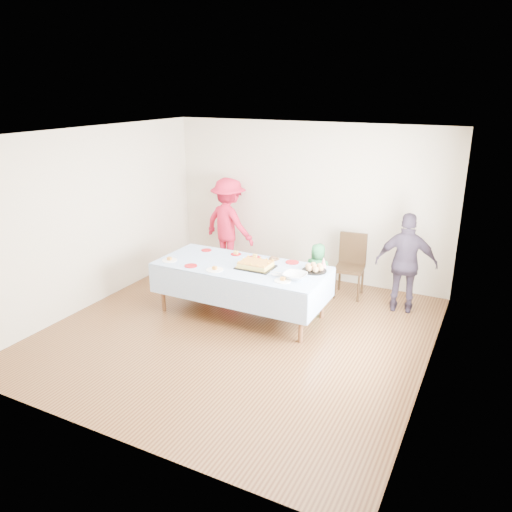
{
  "coord_description": "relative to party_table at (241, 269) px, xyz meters",
  "views": [
    {
      "loc": [
        3.04,
        -5.46,
        3.26
      ],
      "look_at": [
        0.12,
        0.3,
        1.05
      ],
      "focal_mm": 35.0,
      "sensor_mm": 36.0,
      "label": 1
    }
  ],
  "objects": [
    {
      "name": "adult_left",
      "position": [
        -1.16,
        1.67,
        0.12
      ],
      "size": [
        1.22,
        0.88,
        1.7
      ],
      "primitive_type": "imported",
      "rotation": [
        0.0,
        0.0,
        2.89
      ],
      "color": "red",
      "rests_on": "ground"
    },
    {
      "name": "plate_red_far_c",
      "position": [
        0.03,
        0.38,
        0.06
      ],
      "size": [
        0.19,
        0.19,
        0.01
      ],
      "primitive_type": "cylinder",
      "color": "#B40D15",
      "rests_on": "party_table"
    },
    {
      "name": "toddler_right",
      "position": [
        0.3,
        0.45,
        -0.31
      ],
      "size": [
        0.43,
        0.35,
        0.83
      ],
      "primitive_type": "imported",
      "rotation": [
        0.0,
        0.0,
        3.24
      ],
      "color": "tan",
      "rests_on": "ground"
    },
    {
      "name": "room_walls",
      "position": [
        0.29,
        -0.52,
        1.05
      ],
      "size": [
        5.04,
        5.04,
        2.72
      ],
      "color": "beige",
      "rests_on": "ground"
    },
    {
      "name": "plate_red_far_b",
      "position": [
        -0.3,
        0.39,
        0.06
      ],
      "size": [
        0.16,
        0.16,
        0.01
      ],
      "primitive_type": "cylinder",
      "color": "#B40D15",
      "rests_on": "party_table"
    },
    {
      "name": "fork_pile",
      "position": [
        0.65,
        -0.19,
        0.09
      ],
      "size": [
        0.24,
        0.18,
        0.07
      ],
      "primitive_type": null,
      "color": "white",
      "rests_on": "party_table"
    },
    {
      "name": "ground",
      "position": [
        0.23,
        -0.53,
        -0.72
      ],
      "size": [
        5.0,
        5.0,
        0.0
      ],
      "primitive_type": "plane",
      "color": "#462614",
      "rests_on": "ground"
    },
    {
      "name": "dining_chair",
      "position": [
        1.22,
        1.48,
        -0.16
      ],
      "size": [
        0.49,
        0.49,
        1.02
      ],
      "rotation": [
        0.0,
        0.0,
        0.11
      ],
      "color": "black",
      "rests_on": "ground"
    },
    {
      "name": "party_table",
      "position": [
        0.0,
        0.0,
        0.0
      ],
      "size": [
        2.5,
        1.1,
        0.78
      ],
      "color": "brown",
      "rests_on": "ground"
    },
    {
      "name": "toddler_left",
      "position": [
        -0.89,
        0.37,
        -0.34
      ],
      "size": [
        0.32,
        0.26,
        0.77
      ],
      "primitive_type": "imported",
      "rotation": [
        0.0,
        0.0,
        2.85
      ],
      "color": "red",
      "rests_on": "ground"
    },
    {
      "name": "birthday_cake",
      "position": [
        0.24,
        0.0,
        0.1
      ],
      "size": [
        0.52,
        0.4,
        0.09
      ],
      "color": "black",
      "rests_on": "party_table"
    },
    {
      "name": "plate_white_right",
      "position": [
        0.79,
        -0.3,
        0.06
      ],
      "size": [
        0.23,
        0.23,
        0.01
      ],
      "primitive_type": "cylinder",
      "color": "white",
      "rests_on": "party_table"
    },
    {
      "name": "plate_red_near",
      "position": [
        -0.63,
        -0.36,
        0.06
      ],
      "size": [
        0.19,
        0.19,
        0.01
      ],
      "primitive_type": "cylinder",
      "color": "#B40D15",
      "rests_on": "party_table"
    },
    {
      "name": "party_hat",
      "position": [
        1.1,
        0.45,
        0.13
      ],
      "size": [
        0.09,
        0.09,
        0.16
      ],
      "primitive_type": "cone",
      "color": "silver",
      "rests_on": "party_table"
    },
    {
      "name": "plate_red_far_a",
      "position": [
        -0.82,
        0.35,
        0.06
      ],
      "size": [
        0.16,
        0.16,
        0.01
      ],
      "primitive_type": "cylinder",
      "color": "#B40D15",
      "rests_on": "party_table"
    },
    {
      "name": "punch_bowl",
      "position": [
        0.9,
        -0.14,
        0.09
      ],
      "size": [
        0.32,
        0.32,
        0.08
      ],
      "primitive_type": "imported",
      "color": "silver",
      "rests_on": "party_table"
    },
    {
      "name": "plate_white_mid",
      "position": [
        -0.24,
        -0.35,
        0.06
      ],
      "size": [
        0.25,
        0.25,
        0.01
      ],
      "primitive_type": "cylinder",
      "color": "white",
      "rests_on": "party_table"
    },
    {
      "name": "plate_red_far_d",
      "position": [
        0.62,
        0.44,
        0.06
      ],
      "size": [
        0.2,
        0.2,
        0.01
      ],
      "primitive_type": "cylinder",
      "color": "#B40D15",
      "rests_on": "party_table"
    },
    {
      "name": "plate_white_left",
      "position": [
        -1.05,
        -0.31,
        0.06
      ],
      "size": [
        0.23,
        0.23,
        0.01
      ],
      "primitive_type": "cylinder",
      "color": "white",
      "rests_on": "party_table"
    },
    {
      "name": "rolls_tray",
      "position": [
        1.04,
        0.25,
        0.1
      ],
      "size": [
        0.35,
        0.35,
        0.1
      ],
      "color": "black",
      "rests_on": "party_table"
    },
    {
      "name": "toddler_mid",
      "position": [
        0.8,
        1.05,
        -0.26
      ],
      "size": [
        0.46,
        0.31,
        0.92
      ],
      "primitive_type": "imported",
      "rotation": [
        0.0,
        0.0,
        3.19
      ],
      "color": "#2A8046",
      "rests_on": "ground"
    },
    {
      "name": "adult_right",
      "position": [
        2.12,
        1.22,
        0.04
      ],
      "size": [
        0.94,
        0.51,
        1.53
      ],
      "primitive_type": "imported",
      "rotation": [
        0.0,
        0.0,
        3.3
      ],
      "color": "#322837",
      "rests_on": "ground"
    }
  ]
}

